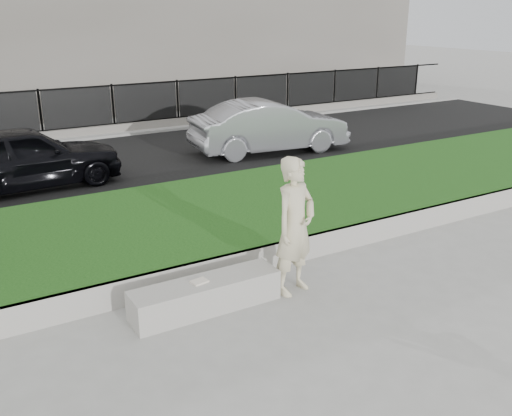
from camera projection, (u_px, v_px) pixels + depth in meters
ground at (273, 306)px, 7.75m from camera, size 90.00×90.00×0.00m
grass_bank at (183, 225)px, 10.12m from camera, size 34.00×4.00×0.40m
grass_kerb at (236, 265)px, 8.52m from camera, size 34.00×0.08×0.40m
street at (97, 166)px, 14.64m from camera, size 34.00×7.00×0.04m
far_pavement at (57, 133)px, 18.29m from camera, size 34.00×3.00×0.12m
iron_fence at (63, 123)px, 17.31m from camera, size 32.00×0.30×1.50m
stone_bench at (206, 295)px, 7.61m from camera, size 2.05×0.51×0.42m
man at (295, 226)px, 7.87m from camera, size 0.82×0.66×1.97m
book at (199, 281)px, 7.50m from camera, size 0.24×0.19×0.02m
car_dark at (24, 157)px, 12.51m from camera, size 4.24×1.93×1.41m
car_silver at (269, 126)px, 15.75m from camera, size 4.49×2.03×1.43m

